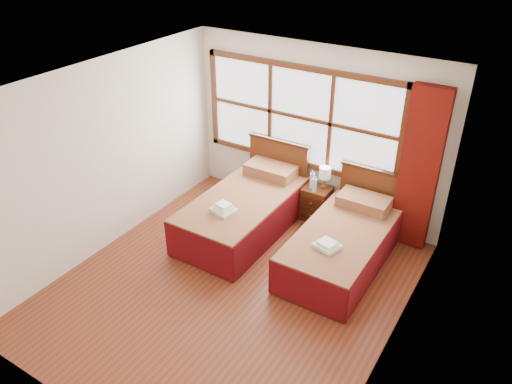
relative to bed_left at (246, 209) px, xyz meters
The scene contains 15 objects.
floor 1.36m from the bed_left, 65.30° to the right, with size 4.50×4.50×0.00m, color brown.
ceiling 2.62m from the bed_left, 65.30° to the right, with size 4.50×4.50×0.00m, color white.
wall_back 1.53m from the bed_left, 62.45° to the left, with size 4.00×4.00×0.00m, color silver.
wall_left 2.11m from the bed_left, 140.49° to the right, with size 4.50×4.50×0.00m, color silver.
wall_right 2.98m from the bed_left, 25.13° to the right, with size 4.50×4.50×0.00m, color silver.
window 1.58m from the bed_left, 73.55° to the left, with size 3.16×0.06×1.56m.
curtain 2.48m from the bed_left, 23.03° to the left, with size 0.50×0.16×2.30m, color #631009.
bed_left is the anchor object (origin of this frame).
bed_right 1.54m from the bed_left, ahead, with size 1.04×2.06×1.01m.
nightstand 1.10m from the bed_left, 46.45° to the left, with size 0.40×0.40×0.53m.
towels_left 0.62m from the bed_left, 90.79° to the right, with size 0.35×0.32×0.13m.
towels_right 1.61m from the bed_left, 17.98° to the right, with size 0.34×0.31×0.08m.
lamp 1.28m from the bed_left, 46.73° to the left, with size 0.17×0.17×0.34m.
bottle_near 1.08m from the bed_left, 49.36° to the left, with size 0.07×0.07×0.27m.
bottle_far 1.07m from the bed_left, 42.10° to the left, with size 0.07×0.07×0.25m.
Camera 1 is at (2.85, -3.99, 4.23)m, focal length 35.00 mm.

